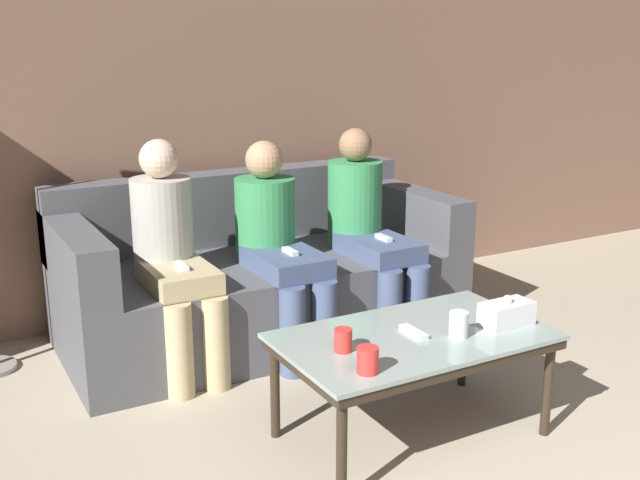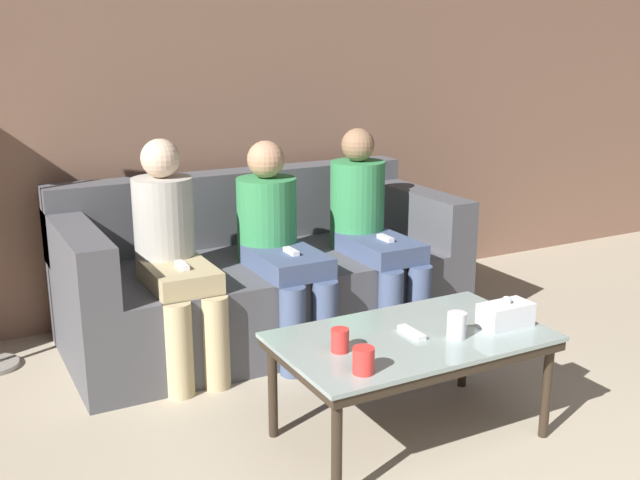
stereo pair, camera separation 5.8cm
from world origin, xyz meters
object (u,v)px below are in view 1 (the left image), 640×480
object	(u,v)px
couch	(258,278)
seated_person_mid_left	(276,240)
cup_near_right	(368,360)
game_remote	(414,332)
coffee_table	(413,344)
cup_far_center	(343,340)
tissue_box	(507,313)
seated_person_mid_right	(368,226)
cup_near_left	(459,324)
seated_person_left_end	(172,251)

from	to	relation	value
couch	seated_person_mid_left	size ratio (longest dim) A/B	1.95
cup_near_right	game_remote	xyz separation A→B (m)	(0.36, 0.21, -0.04)
coffee_table	cup_far_center	world-z (taller)	cup_far_center
tissue_box	game_remote	size ratio (longest dim) A/B	1.47
cup_far_center	tissue_box	bearing A→B (deg)	-7.64
cup_far_center	seated_person_mid_right	xyz separation A→B (m)	(0.83, 1.12, 0.10)
cup_near_left	game_remote	size ratio (longest dim) A/B	0.70
game_remote	cup_near_right	bearing A→B (deg)	-149.29
cup_near_left	seated_person_mid_right	size ratio (longest dim) A/B	0.09
cup_far_center	seated_person_left_end	bearing A→B (deg)	104.56
couch	cup_near_left	xyz separation A→B (m)	(0.21, -1.47, 0.19)
cup_near_left	cup_far_center	size ratio (longest dim) A/B	1.15
couch	seated_person_mid_left	bearing A→B (deg)	-90.00
couch	cup_far_center	size ratio (longest dim) A/B	23.44
cup_near_right	tissue_box	xyz separation A→B (m)	(0.76, 0.11, 0.00)
cup_near_left	seated_person_left_end	size ratio (longest dim) A/B	0.09
seated_person_mid_left	game_remote	bearing A→B (deg)	-86.39
game_remote	seated_person_mid_right	world-z (taller)	seated_person_mid_right
cup_near_right	tissue_box	world-z (taller)	tissue_box
game_remote	couch	bearing A→B (deg)	92.97
cup_near_left	game_remote	distance (m)	0.18
cup_far_center	tissue_box	size ratio (longest dim) A/B	0.42
seated_person_left_end	coffee_table	bearing A→B (deg)	-60.78
cup_far_center	seated_person_mid_right	bearing A→B (deg)	53.56
coffee_table	tissue_box	world-z (taller)	tissue_box
cup_near_left	seated_person_mid_left	bearing A→B (deg)	99.73
couch	seated_person_left_end	bearing A→B (deg)	-157.87
cup_near_right	seated_person_mid_left	bearing A→B (deg)	77.83
coffee_table	seated_person_left_end	size ratio (longest dim) A/B	0.96
couch	seated_person_mid_right	world-z (taller)	seated_person_mid_right
game_remote	seated_person_left_end	distance (m)	1.30
cup_near_right	seated_person_mid_right	xyz separation A→B (m)	(0.85, 1.33, 0.10)
cup_near_right	coffee_table	bearing A→B (deg)	30.71
cup_far_center	couch	bearing A→B (deg)	78.97
game_remote	tissue_box	bearing A→B (deg)	-14.91
coffee_table	seated_person_mid_left	bearing A→B (deg)	93.61
couch	seated_person_mid_right	xyz separation A→B (m)	(0.56, -0.24, 0.28)
cup_near_right	cup_far_center	xyz separation A→B (m)	(0.02, 0.21, -0.00)
seated_person_left_end	cup_far_center	bearing A→B (deg)	-75.44
cup_near_right	game_remote	distance (m)	0.42
couch	seated_person_mid_right	size ratio (longest dim) A/B	1.89
seated_person_mid_right	coffee_table	bearing A→B (deg)	-113.79
cup_near_left	seated_person_mid_right	bearing A→B (deg)	73.98
cup_near_right	seated_person_mid_left	size ratio (longest dim) A/B	0.09
cup_near_right	seated_person_mid_left	xyz separation A→B (m)	(0.29, 1.33, 0.09)
tissue_box	seated_person_mid_right	world-z (taller)	seated_person_mid_right
cup_near_left	seated_person_mid_right	xyz separation A→B (m)	(0.35, 1.23, 0.10)
cup_near_left	tissue_box	distance (m)	0.26
coffee_table	seated_person_left_end	bearing A→B (deg)	119.22
tissue_box	seated_person_mid_right	bearing A→B (deg)	85.59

